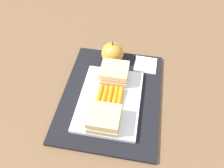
# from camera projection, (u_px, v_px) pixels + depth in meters

# --- Properties ---
(ground_plane) EXTENTS (2.40, 2.40, 0.00)m
(ground_plane) POSITION_uv_depth(u_px,v_px,m) (111.00, 96.00, 0.65)
(ground_plane) COLOR brown
(lunchbag_mat) EXTENTS (0.36, 0.28, 0.01)m
(lunchbag_mat) POSITION_uv_depth(u_px,v_px,m) (111.00, 95.00, 0.65)
(lunchbag_mat) COLOR black
(lunchbag_mat) RESTS_ON ground_plane
(food_tray) EXTENTS (0.23, 0.17, 0.01)m
(food_tray) POSITION_uv_depth(u_px,v_px,m) (110.00, 100.00, 0.62)
(food_tray) COLOR white
(food_tray) RESTS_ON lunchbag_mat
(sandwich_half_left) EXTENTS (0.07, 0.08, 0.04)m
(sandwich_half_left) POSITION_uv_depth(u_px,v_px,m) (104.00, 119.00, 0.55)
(sandwich_half_left) COLOR #DBC189
(sandwich_half_left) RESTS_ON food_tray
(sandwich_half_right) EXTENTS (0.07, 0.08, 0.04)m
(sandwich_half_right) POSITION_uv_depth(u_px,v_px,m) (114.00, 73.00, 0.65)
(sandwich_half_right) COLOR #DBC189
(sandwich_half_right) RESTS_ON food_tray
(carrot_sticks_bundle) EXTENTS (0.08, 0.07, 0.02)m
(carrot_sticks_bundle) POSITION_uv_depth(u_px,v_px,m) (110.00, 97.00, 0.61)
(carrot_sticks_bundle) COLOR orange
(carrot_sticks_bundle) RESTS_ON food_tray
(apple) EXTENTS (0.07, 0.07, 0.08)m
(apple) POSITION_uv_depth(u_px,v_px,m) (112.00, 53.00, 0.70)
(apple) COLOR gold
(apple) RESTS_ON lunchbag_mat
(paper_napkin) EXTENTS (0.07, 0.07, 0.00)m
(paper_napkin) POSITION_uv_depth(u_px,v_px,m) (146.00, 65.00, 0.72)
(paper_napkin) COLOR white
(paper_napkin) RESTS_ON lunchbag_mat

